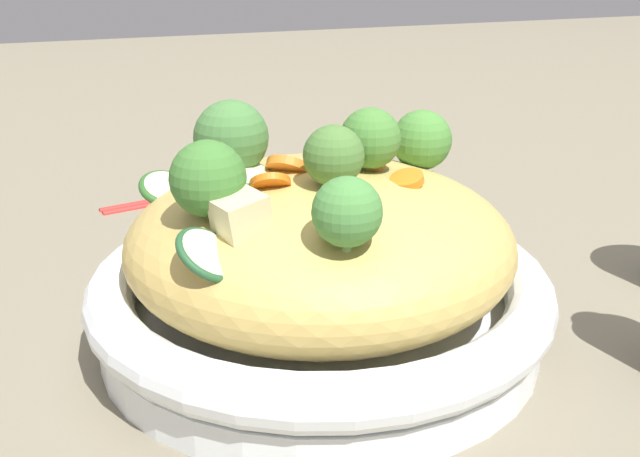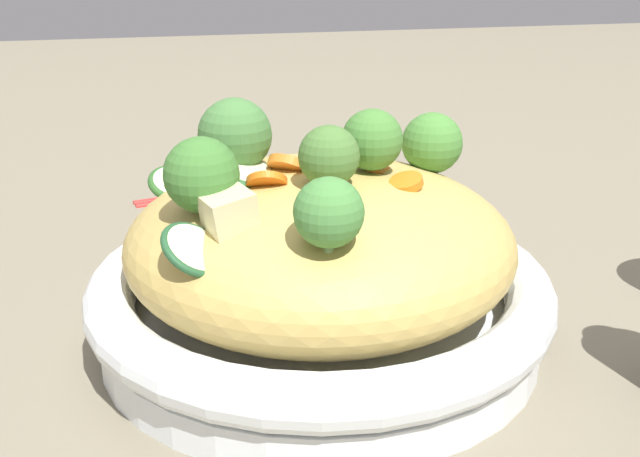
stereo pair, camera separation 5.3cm
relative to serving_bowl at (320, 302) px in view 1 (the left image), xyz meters
The scene contains 8 objects.
ground_plane 0.03m from the serving_bowl, ahead, with size 3.00×3.00×0.00m, color #776E5A.
serving_bowl is the anchor object (origin of this frame).
noodle_heap 0.04m from the serving_bowl, 68.40° to the right, with size 0.26×0.26×0.10m.
broccoli_florets 0.10m from the serving_bowl, 27.58° to the left, with size 0.22×0.18×0.07m.
carrot_coins 0.09m from the serving_bowl, 144.16° to the left, with size 0.11×0.07×0.02m.
zucchini_slices 0.11m from the serving_bowl, ahead, with size 0.10×0.18×0.04m.
chicken_chunks 0.09m from the serving_bowl, 41.70° to the right, with size 0.15×0.17×0.03m.
chopsticks_pair 0.33m from the serving_bowl, 86.64° to the right, with size 0.22×0.07×0.01m.
Camera 1 is at (0.15, 0.47, 0.28)m, focal length 45.30 mm.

